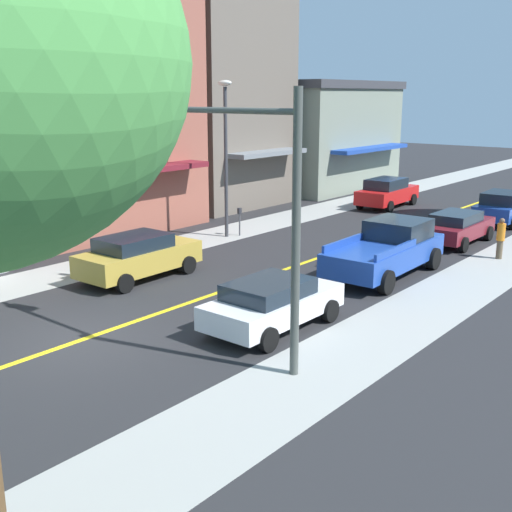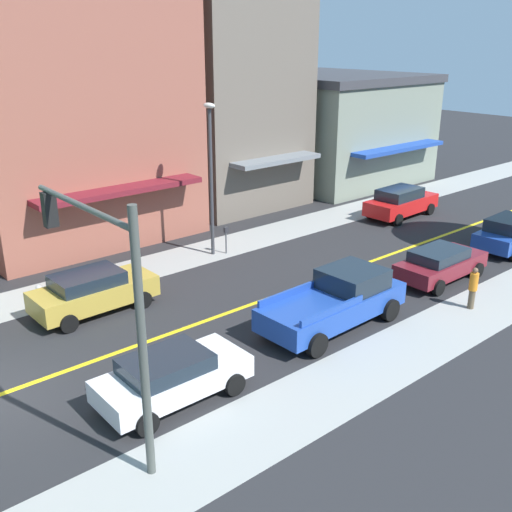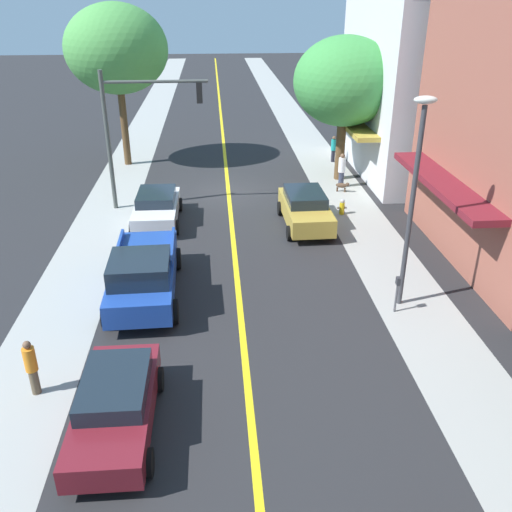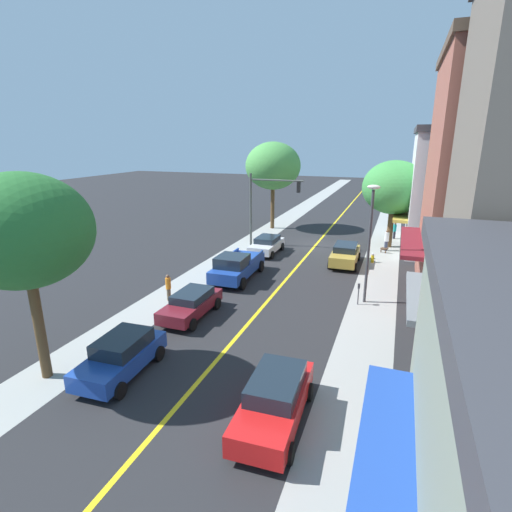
{
  "view_description": "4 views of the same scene",
  "coord_description": "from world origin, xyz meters",
  "px_view_note": "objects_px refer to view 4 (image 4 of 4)",
  "views": [
    {
      "loc": [
        13.39,
        -9.06,
        6.23
      ],
      "look_at": [
        1.04,
        6.07,
        1.26
      ],
      "focal_mm": 44.62,
      "sensor_mm": 36.0,
      "label": 1
    },
    {
      "loc": [
        15.66,
        -3.53,
        9.5
      ],
      "look_at": [
        -1.08,
        10.78,
        1.36
      ],
      "focal_mm": 41.97,
      "sensor_mm": 36.0,
      "label": 2
    },
    {
      "loc": [
        0.68,
        27.39,
        9.51
      ],
      "look_at": [
        -0.6,
        10.93,
        1.51
      ],
      "focal_mm": 38.49,
      "sensor_mm": 36.0,
      "label": 3
    },
    {
      "loc": [
        -6.76,
        34.15,
        9.14
      ],
      "look_at": [
        1.97,
        10.32,
        1.65
      ],
      "focal_mm": 27.59,
      "sensor_mm": 36.0,
      "label": 4
    }
  ],
  "objects_px": {
    "gold_sedan_left_curb": "(345,254)",
    "small_dog": "(384,249)",
    "street_tree_right_corner": "(273,166)",
    "blue_pickup_truck": "(237,266)",
    "parking_meter": "(359,291)",
    "fire_hydrant": "(373,258)",
    "blue_sedan_right_curb": "(121,355)",
    "street_lamp": "(370,232)",
    "white_sedan_right_curb": "(267,245)",
    "pedestrian_white_shirt": "(387,240)",
    "street_tree_left_far": "(23,231)",
    "pedestrian_orange_shirt": "(168,287)",
    "red_sedan_left_curb": "(275,399)",
    "traffic_light_mast": "(266,199)",
    "pedestrian_teal_shirt": "(395,230)",
    "maroon_sedan_right_curb": "(191,303)",
    "street_tree_left_near": "(394,188)"
  },
  "relations": [
    {
      "from": "fire_hydrant",
      "to": "street_lamp",
      "type": "xyz_separation_m",
      "value": [
        -0.15,
        8.21,
        3.82
      ]
    },
    {
      "from": "blue_pickup_truck",
      "to": "blue_sedan_right_curb",
      "type": "bearing_deg",
      "value": -1.31
    },
    {
      "from": "white_sedan_right_curb",
      "to": "pedestrian_teal_shirt",
      "type": "bearing_deg",
      "value": 132.71
    },
    {
      "from": "street_tree_left_far",
      "to": "parking_meter",
      "type": "xyz_separation_m",
      "value": [
        -10.97,
        -11.68,
        -5.13
      ]
    },
    {
      "from": "parking_meter",
      "to": "fire_hydrant",
      "type": "bearing_deg",
      "value": -91.11
    },
    {
      "from": "maroon_sedan_right_curb",
      "to": "pedestrian_teal_shirt",
      "type": "distance_m",
      "value": 24.23
    },
    {
      "from": "maroon_sedan_right_curb",
      "to": "blue_sedan_right_curb",
      "type": "relative_size",
      "value": 1.01
    },
    {
      "from": "street_tree_left_far",
      "to": "pedestrian_white_shirt",
      "type": "bearing_deg",
      "value": -116.16
    },
    {
      "from": "parking_meter",
      "to": "traffic_light_mast",
      "type": "height_order",
      "value": "traffic_light_mast"
    },
    {
      "from": "street_tree_left_near",
      "to": "white_sedan_right_curb",
      "type": "height_order",
      "value": "street_tree_left_near"
    },
    {
      "from": "street_tree_right_corner",
      "to": "blue_sedan_right_curb",
      "type": "distance_m",
      "value": 29.09
    },
    {
      "from": "street_tree_right_corner",
      "to": "traffic_light_mast",
      "type": "height_order",
      "value": "street_tree_right_corner"
    },
    {
      "from": "white_sedan_right_curb",
      "to": "street_tree_right_corner",
      "type": "bearing_deg",
      "value": -164.55
    },
    {
      "from": "pedestrian_teal_shirt",
      "to": "gold_sedan_left_curb",
      "type": "bearing_deg",
      "value": 79.78
    },
    {
      "from": "street_tree_left_near",
      "to": "street_tree_left_far",
      "type": "bearing_deg",
      "value": 64.79
    },
    {
      "from": "street_tree_left_far",
      "to": "white_sedan_right_curb",
      "type": "xyz_separation_m",
      "value": [
        -2.57,
        -20.08,
        -5.23
      ]
    },
    {
      "from": "pedestrian_orange_shirt",
      "to": "red_sedan_left_curb",
      "type": "bearing_deg",
      "value": 128.61
    },
    {
      "from": "gold_sedan_left_curb",
      "to": "small_dog",
      "type": "xyz_separation_m",
      "value": [
        -2.67,
        -4.37,
        -0.47
      ]
    },
    {
      "from": "street_tree_right_corner",
      "to": "blue_pickup_truck",
      "type": "relative_size",
      "value": 1.59
    },
    {
      "from": "blue_sedan_right_curb",
      "to": "small_dog",
      "type": "distance_m",
      "value": 24.11
    },
    {
      "from": "gold_sedan_left_curb",
      "to": "street_tree_left_near",
      "type": "bearing_deg",
      "value": 154.9
    },
    {
      "from": "street_tree_left_near",
      "to": "traffic_light_mast",
      "type": "xyz_separation_m",
      "value": [
        10.32,
        3.67,
        -1.0
      ]
    },
    {
      "from": "red_sedan_left_curb",
      "to": "maroon_sedan_right_curb",
      "type": "distance_m",
      "value": 9.22
    },
    {
      "from": "red_sedan_left_curb",
      "to": "pedestrian_teal_shirt",
      "type": "xyz_separation_m",
      "value": [
        -3.1,
        -28.5,
        -0.01
      ]
    },
    {
      "from": "maroon_sedan_right_curb",
      "to": "white_sedan_right_curb",
      "type": "relative_size",
      "value": 1.01
    },
    {
      "from": "street_tree_left_near",
      "to": "pedestrian_white_shirt",
      "type": "relative_size",
      "value": 4.11
    },
    {
      "from": "pedestrian_orange_shirt",
      "to": "pedestrian_teal_shirt",
      "type": "relative_size",
      "value": 1.02
    },
    {
      "from": "small_dog",
      "to": "street_tree_left_far",
      "type": "bearing_deg",
      "value": -95.58
    },
    {
      "from": "traffic_light_mast",
      "to": "parking_meter",
      "type": "bearing_deg",
      "value": -48.69
    },
    {
      "from": "blue_sedan_right_curb",
      "to": "small_dog",
      "type": "bearing_deg",
      "value": 155.01
    },
    {
      "from": "red_sedan_left_curb",
      "to": "pedestrian_teal_shirt",
      "type": "relative_size",
      "value": 2.99
    },
    {
      "from": "fire_hydrant",
      "to": "pedestrian_teal_shirt",
      "type": "bearing_deg",
      "value": -98.92
    },
    {
      "from": "parking_meter",
      "to": "pedestrian_white_shirt",
      "type": "bearing_deg",
      "value": -94.44
    },
    {
      "from": "fire_hydrant",
      "to": "blue_sedan_right_curb",
      "type": "bearing_deg",
      "value": 66.37
    },
    {
      "from": "traffic_light_mast",
      "to": "small_dog",
      "type": "distance_m",
      "value": 10.85
    },
    {
      "from": "parking_meter",
      "to": "white_sedan_right_curb",
      "type": "distance_m",
      "value": 11.88
    },
    {
      "from": "street_lamp",
      "to": "gold_sedan_left_curb",
      "type": "xyz_separation_m",
      "value": [
        2.11,
        -6.96,
        -3.37
      ]
    },
    {
      "from": "street_lamp",
      "to": "white_sedan_right_curb",
      "type": "height_order",
      "value": "street_lamp"
    },
    {
      "from": "street_tree_right_corner",
      "to": "blue_sedan_right_curb",
      "type": "relative_size",
      "value": 2.12
    },
    {
      "from": "small_dog",
      "to": "street_lamp",
      "type": "bearing_deg",
      "value": -71.68
    },
    {
      "from": "blue_sedan_right_curb",
      "to": "pedestrian_white_shirt",
      "type": "height_order",
      "value": "pedestrian_white_shirt"
    },
    {
      "from": "red_sedan_left_curb",
      "to": "pedestrian_white_shirt",
      "type": "bearing_deg",
      "value": 171.65
    },
    {
      "from": "pedestrian_white_shirt",
      "to": "pedestrian_orange_shirt",
      "type": "bearing_deg",
      "value": 9.73
    },
    {
      "from": "street_tree_right_corner",
      "to": "traffic_light_mast",
      "type": "distance_m",
      "value": 8.07
    },
    {
      "from": "red_sedan_left_curb",
      "to": "blue_sedan_right_curb",
      "type": "bearing_deg",
      "value": -97.19
    },
    {
      "from": "street_lamp",
      "to": "pedestrian_white_shirt",
      "type": "distance_m",
      "value": 12.57
    },
    {
      "from": "parking_meter",
      "to": "blue_pickup_truck",
      "type": "bearing_deg",
      "value": -10.86
    },
    {
      "from": "blue_pickup_truck",
      "to": "street_tree_left_near",
      "type": "bearing_deg",
      "value": 141.61
    },
    {
      "from": "maroon_sedan_right_curb",
      "to": "pedestrian_orange_shirt",
      "type": "height_order",
      "value": "pedestrian_orange_shirt"
    },
    {
      "from": "parking_meter",
      "to": "blue_pickup_truck",
      "type": "distance_m",
      "value": 8.4
    }
  ]
}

